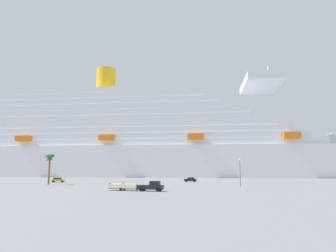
# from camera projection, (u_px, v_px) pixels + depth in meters

# --- Properties ---
(ground_plane) EXTENTS (600.00, 600.00, 0.00)m
(ground_plane) POSITION_uv_depth(u_px,v_px,m) (162.00, 181.00, 115.59)
(ground_plane) COLOR gray
(cruise_ship) EXTENTS (238.29, 49.11, 68.04)m
(cruise_ship) POSITION_uv_depth(u_px,v_px,m) (148.00, 141.00, 167.79)
(cruise_ship) COLOR white
(cruise_ship) RESTS_ON ground_plane
(pickup_truck) EXTENTS (5.90, 3.23, 2.20)m
(pickup_truck) POSITION_uv_depth(u_px,v_px,m) (152.00, 186.00, 64.86)
(pickup_truck) COLOR black
(pickup_truck) RESTS_ON ground_plane
(small_boat_on_trailer) EXTENTS (8.91, 3.51, 2.15)m
(small_boat_on_trailer) POSITION_uv_depth(u_px,v_px,m) (127.00, 186.00, 66.32)
(small_boat_on_trailer) COLOR #595960
(small_boat_on_trailer) RESTS_ON ground_plane
(palm_tree) EXTENTS (3.05, 3.20, 9.19)m
(palm_tree) POSITION_uv_depth(u_px,v_px,m) (50.00, 160.00, 90.13)
(palm_tree) COLOR brown
(palm_tree) RESTS_ON ground_plane
(street_lamp) EXTENTS (0.56, 0.56, 7.56)m
(street_lamp) POSITION_uv_depth(u_px,v_px,m) (240.00, 168.00, 80.51)
(street_lamp) COLOR slate
(street_lamp) RESTS_ON ground_plane
(parked_car_black_coupe) EXTENTS (4.56, 2.57, 1.58)m
(parked_car_black_coupe) POSITION_uv_depth(u_px,v_px,m) (191.00, 179.00, 106.22)
(parked_car_black_coupe) COLOR black
(parked_car_black_coupe) RESTS_ON ground_plane
(parked_car_yellow_taxi) EXTENTS (4.74, 2.76, 1.58)m
(parked_car_yellow_taxi) POSITION_uv_depth(u_px,v_px,m) (58.00, 180.00, 102.83)
(parked_car_yellow_taxi) COLOR yellow
(parked_car_yellow_taxi) RESTS_ON ground_plane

